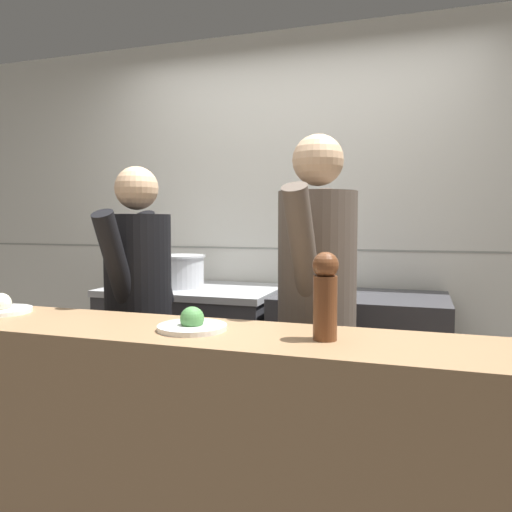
% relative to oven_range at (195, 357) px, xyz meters
% --- Properties ---
extents(wall_back_tiled, '(8.00, 0.06, 2.60)m').
position_rel_oven_range_xyz_m(wall_back_tiled, '(0.55, 0.40, 0.84)').
color(wall_back_tiled, silver).
rests_on(wall_back_tiled, ground_plane).
extents(oven_range, '(1.09, 0.71, 0.91)m').
position_rel_oven_range_xyz_m(oven_range, '(0.00, 0.00, 0.00)').
color(oven_range, '#38383D').
rests_on(oven_range, ground_plane).
extents(prep_counter, '(0.97, 0.65, 0.91)m').
position_rel_oven_range_xyz_m(prep_counter, '(1.06, -0.00, -0.01)').
color(prep_counter, '#38383D').
rests_on(prep_counter, ground_plane).
extents(pass_counter, '(2.77, 0.45, 0.96)m').
position_rel_oven_range_xyz_m(pass_counter, '(0.50, -1.32, 0.02)').
color(pass_counter, '#93704C').
rests_on(pass_counter, ground_plane).
extents(stock_pot, '(0.34, 0.34, 0.21)m').
position_rel_oven_range_xyz_m(stock_pot, '(-0.08, -0.04, 0.57)').
color(stock_pot, '#B7BABF').
rests_on(stock_pot, oven_range).
extents(mixing_bowl_steel, '(0.29, 0.29, 0.10)m').
position_rel_oven_range_xyz_m(mixing_bowl_steel, '(0.89, -0.03, 0.50)').
color(mixing_bowl_steel, '#B7BABF').
rests_on(mixing_bowl_steel, prep_counter).
extents(chefs_knife, '(0.32, 0.22, 0.02)m').
position_rel_oven_range_xyz_m(chefs_knife, '(0.86, -0.08, 0.46)').
color(chefs_knife, '#B7BABF').
rests_on(chefs_knife, prep_counter).
extents(plated_dish_main, '(0.24, 0.24, 0.09)m').
position_rel_oven_range_xyz_m(plated_dish_main, '(-0.28, -1.27, 0.52)').
color(plated_dish_main, white).
rests_on(plated_dish_main, pass_counter).
extents(plated_dish_appetiser, '(0.24, 0.24, 0.09)m').
position_rel_oven_range_xyz_m(plated_dish_appetiser, '(0.62, -1.32, 0.52)').
color(plated_dish_appetiser, white).
rests_on(plated_dish_appetiser, pass_counter).
extents(pepper_mill, '(0.09, 0.09, 0.28)m').
position_rel_oven_range_xyz_m(pepper_mill, '(1.09, -1.32, 0.65)').
color(pepper_mill, brown).
rests_on(pepper_mill, pass_counter).
extents(chef_head_cook, '(0.34, 0.70, 1.60)m').
position_rel_oven_range_xyz_m(chef_head_cook, '(0.05, -0.75, 0.43)').
color(chef_head_cook, black).
rests_on(chef_head_cook, ground_plane).
extents(chef_sous, '(0.38, 0.75, 1.72)m').
position_rel_oven_range_xyz_m(chef_sous, '(0.94, -0.71, 0.50)').
color(chef_sous, black).
rests_on(chef_sous, ground_plane).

